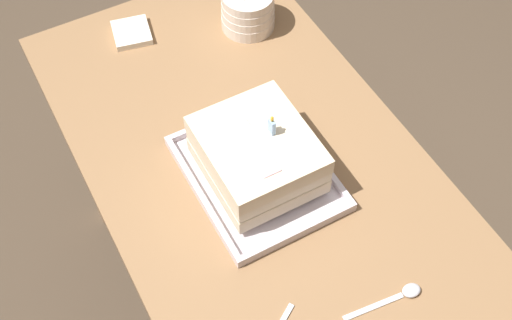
{
  "coord_description": "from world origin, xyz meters",
  "views": [
    {
      "loc": [
        0.7,
        -0.38,
        1.9
      ],
      "look_at": [
        0.02,
        -0.01,
        0.81
      ],
      "focal_mm": 45.77,
      "sensor_mm": 36.0,
      "label": 1
    }
  ],
  "objects_px": {
    "bowl_stack": "(248,10)",
    "serving_spoon_near_tray": "(403,294)",
    "napkin_pile": "(132,33)",
    "birthday_cake": "(257,154)",
    "foil_tray": "(257,174)"
  },
  "relations": [
    {
      "from": "foil_tray",
      "to": "napkin_pile",
      "type": "relative_size",
      "value": 3.02
    },
    {
      "from": "serving_spoon_near_tray",
      "to": "napkin_pile",
      "type": "distance_m",
      "value": 0.89
    },
    {
      "from": "bowl_stack",
      "to": "serving_spoon_near_tray",
      "type": "relative_size",
      "value": 0.96
    },
    {
      "from": "bowl_stack",
      "to": "napkin_pile",
      "type": "height_order",
      "value": "bowl_stack"
    },
    {
      "from": "birthday_cake",
      "to": "bowl_stack",
      "type": "xyz_separation_m",
      "value": [
        -0.41,
        0.2,
        -0.03
      ]
    },
    {
      "from": "napkin_pile",
      "to": "foil_tray",
      "type": "bearing_deg",
      "value": 7.59
    },
    {
      "from": "birthday_cake",
      "to": "foil_tray",
      "type": "bearing_deg",
      "value": 90.0
    },
    {
      "from": "napkin_pile",
      "to": "birthday_cake",
      "type": "bearing_deg",
      "value": 7.59
    },
    {
      "from": "foil_tray",
      "to": "bowl_stack",
      "type": "distance_m",
      "value": 0.45
    },
    {
      "from": "foil_tray",
      "to": "serving_spoon_near_tray",
      "type": "height_order",
      "value": "foil_tray"
    },
    {
      "from": "birthday_cake",
      "to": "bowl_stack",
      "type": "relative_size",
      "value": 1.53
    },
    {
      "from": "foil_tray",
      "to": "serving_spoon_near_tray",
      "type": "xyz_separation_m",
      "value": [
        0.36,
        0.11,
        -0.0
      ]
    },
    {
      "from": "bowl_stack",
      "to": "napkin_pile",
      "type": "bearing_deg",
      "value": -111.6
    },
    {
      "from": "foil_tray",
      "to": "birthday_cake",
      "type": "height_order",
      "value": "birthday_cake"
    },
    {
      "from": "napkin_pile",
      "to": "bowl_stack",
      "type": "bearing_deg",
      "value": 68.4
    }
  ]
}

